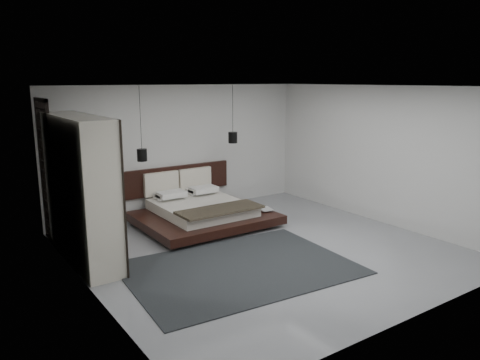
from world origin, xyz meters
TOP-DOWN VIEW (x-y plane):
  - floor at (0.00, 0.00)m, footprint 6.00×6.00m
  - ceiling at (0.00, 0.00)m, footprint 6.00×6.00m
  - wall_back at (0.00, 3.00)m, footprint 6.00×0.00m
  - wall_front at (0.00, -3.00)m, footprint 6.00×0.00m
  - wall_left at (-3.00, 0.00)m, footprint 0.00×6.00m
  - wall_right at (3.00, 0.00)m, footprint 0.00×6.00m
  - lattice_screen at (-2.95, 2.45)m, footprint 0.05×0.90m
  - bed at (-0.15, 1.92)m, footprint 2.59×2.31m
  - book_lower at (0.91, 1.29)m, footprint 0.25×0.30m
  - book_upper at (0.90, 1.26)m, footprint 0.30×0.37m
  - pendant_left at (-1.21, 2.30)m, footprint 0.19×0.19m
  - pendant_right at (0.91, 2.30)m, footprint 0.20×0.20m
  - wardrobe at (-2.70, 1.31)m, footprint 0.57×2.41m
  - rug at (-0.83, -0.50)m, footprint 3.64×2.73m

SIDE VIEW (x-z plane):
  - floor at x=0.00m, z-range 0.00..0.00m
  - rug at x=-0.83m, z-range 0.00..0.01m
  - book_lower at x=0.91m, z-range 0.24..0.26m
  - bed at x=-0.15m, z-range -0.25..0.80m
  - book_upper at x=0.90m, z-range 0.26..0.29m
  - wardrobe at x=-2.70m, z-range 0.00..2.36m
  - lattice_screen at x=-2.95m, z-range 0.00..2.60m
  - wall_back at x=0.00m, z-range -1.60..4.40m
  - wall_front at x=0.00m, z-range -1.60..4.40m
  - wall_left at x=-3.00m, z-range -1.60..4.40m
  - wall_right at x=3.00m, z-range -1.60..4.40m
  - pendant_left at x=-1.21m, z-range 0.75..2.20m
  - pendant_right at x=0.91m, z-range 1.04..2.29m
  - ceiling at x=0.00m, z-range 2.80..2.80m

